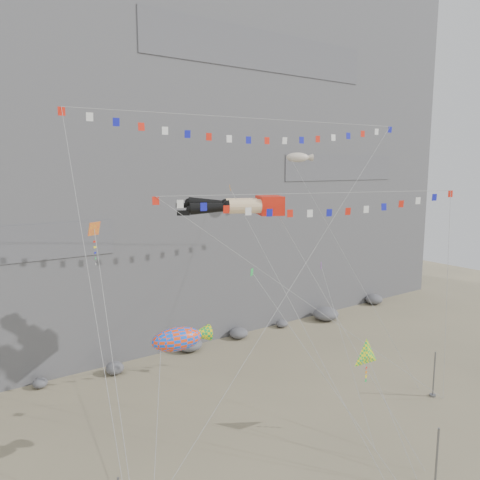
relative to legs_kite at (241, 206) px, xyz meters
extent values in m
plane|color=gray|center=(1.27, -6.14, -15.23)|extent=(120.00, 120.00, 0.00)
cube|color=slate|center=(1.27, 25.86, 9.77)|extent=(80.00, 28.00, 50.00)
cylinder|color=slate|center=(2.28, -15.38, -13.18)|extent=(0.12, 0.12, 4.11)
cylinder|color=slate|center=(12.64, -8.58, -13.38)|extent=(0.12, 0.12, 3.71)
cube|color=red|center=(1.98, -0.90, 0.01)|extent=(2.56, 2.88, 1.40)
cylinder|color=beige|center=(-0.18, -0.68, 0.01)|extent=(2.59, 1.93, 1.04)
sphere|color=black|center=(-1.25, -0.19, 0.01)|extent=(0.95, 0.95, 0.95)
cone|color=black|center=(-2.53, 0.39, -0.07)|extent=(2.94, 1.96, 0.97)
cube|color=black|center=(-4.25, 1.18, -0.39)|extent=(1.00, 0.75, 0.35)
cylinder|color=beige|center=(0.41, 0.59, 0.01)|extent=(2.59, 1.93, 1.04)
sphere|color=black|center=(-0.67, 1.09, 0.01)|extent=(0.95, 0.95, 0.95)
cone|color=black|center=(-1.95, 1.67, 0.14)|extent=(2.95, 1.97, 1.04)
cube|color=black|center=(-3.66, 2.46, 0.04)|extent=(1.00, 0.75, 0.35)
cylinder|color=gray|center=(2.88, -7.36, -7.59)|extent=(0.03, 0.03, 20.03)
cube|color=slate|center=(3.77, -13.82, -15.18)|extent=(0.16, 0.16, 0.10)
cylinder|color=gray|center=(-5.02, -3.69, -4.29)|extent=(0.03, 0.03, 28.71)
cylinder|color=gray|center=(8.76, -6.43, -7.11)|extent=(0.03, 0.03, 19.06)
cube|color=slate|center=(12.93, -9.30, -15.18)|extent=(0.16, 0.16, 0.10)
cylinder|color=gray|center=(-12.41, -6.63, -7.82)|extent=(0.03, 0.03, 16.18)
cylinder|color=gray|center=(-9.91, -6.98, -11.14)|extent=(0.03, 0.03, 9.80)
cylinder|color=gray|center=(3.41, -11.44, -12.43)|extent=(0.03, 0.03, 7.64)
cube|color=slate|center=(2.72, -13.99, -15.18)|extent=(0.16, 0.16, 0.10)
cylinder|color=gray|center=(12.07, -0.33, -5.69)|extent=(0.03, 0.03, 23.52)
cube|color=slate|center=(12.79, -7.23, -15.18)|extent=(0.16, 0.16, 0.10)
cylinder|color=gray|center=(0.23, -6.19, -6.93)|extent=(0.03, 0.03, 21.59)
cylinder|color=gray|center=(5.24, -5.84, -10.22)|extent=(0.03, 0.03, 14.49)
cube|color=slate|center=(3.08, -10.65, -15.18)|extent=(0.16, 0.16, 0.10)
cylinder|color=gray|center=(-0.23, -8.86, -9.63)|extent=(0.03, 0.03, 15.23)
camera|label=1|loc=(-19.94, -28.43, 2.82)|focal=35.00mm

